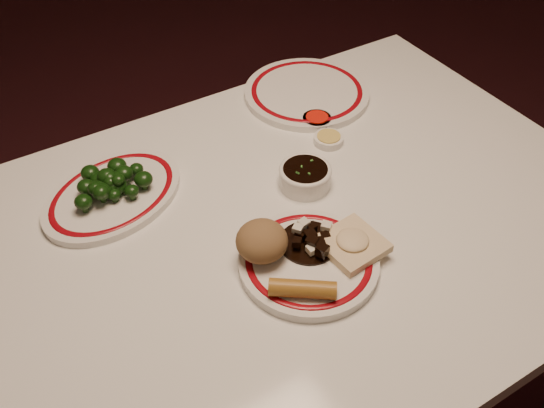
{
  "coord_description": "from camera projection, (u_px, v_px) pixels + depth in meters",
  "views": [
    {
      "loc": [
        -0.47,
        -0.66,
        1.55
      ],
      "look_at": [
        -0.06,
        0.01,
        0.8
      ],
      "focal_mm": 40.0,
      "sensor_mm": 36.0,
      "label": 1
    }
  ],
  "objects": [
    {
      "name": "sweet_sour_dish",
      "position": [
        317.0,
        120.0,
        1.34
      ],
      "size": [
        0.06,
        0.06,
        0.02
      ],
      "color": "white",
      "rests_on": "dining_table"
    },
    {
      "name": "stirfry_heap",
      "position": [
        311.0,
        240.0,
        1.05
      ],
      "size": [
        0.1,
        0.11,
        0.03
      ],
      "color": "black",
      "rests_on": "main_plate"
    },
    {
      "name": "dining_table",
      "position": [
        303.0,
        248.0,
        1.2
      ],
      "size": [
        1.2,
        0.9,
        0.75
      ],
      "color": "white",
      "rests_on": "ground"
    },
    {
      "name": "far_plate",
      "position": [
        307.0,
        92.0,
        1.42
      ],
      "size": [
        0.32,
        0.32,
        0.02
      ],
      "color": "white",
      "rests_on": "dining_table"
    },
    {
      "name": "fried_wonton",
      "position": [
        352.0,
        243.0,
        1.04
      ],
      "size": [
        0.11,
        0.11,
        0.03
      ],
      "color": "beige",
      "rests_on": "main_plate"
    },
    {
      "name": "spring_roll",
      "position": [
        303.0,
        289.0,
        0.97
      ],
      "size": [
        0.11,
        0.09,
        0.03
      ],
      "primitive_type": "cylinder",
      "rotation": [
        1.57,
        0.0,
        0.94
      ],
      "color": "#A37028",
      "rests_on": "main_plate"
    },
    {
      "name": "mustard_dish",
      "position": [
        329.0,
        139.0,
        1.29
      ],
      "size": [
        0.06,
        0.06,
        0.02
      ],
      "color": "white",
      "rests_on": "dining_table"
    },
    {
      "name": "broccoli_pile",
      "position": [
        109.0,
        182.0,
        1.14
      ],
      "size": [
        0.15,
        0.12,
        0.05
      ],
      "color": "#23471C",
      "rests_on": "broccoli_plate"
    },
    {
      "name": "broccoli_plate",
      "position": [
        113.0,
        195.0,
        1.16
      ],
      "size": [
        0.35,
        0.33,
        0.02
      ],
      "color": "white",
      "rests_on": "dining_table"
    },
    {
      "name": "rice_mound",
      "position": [
        262.0,
        241.0,
        1.02
      ],
      "size": [
        0.09,
        0.09,
        0.06
      ],
      "primitive_type": "ellipsoid",
      "color": "olive",
      "rests_on": "main_plate"
    },
    {
      "name": "soy_bowl",
      "position": [
        305.0,
        177.0,
        1.18
      ],
      "size": [
        0.1,
        0.1,
        0.04
      ],
      "color": "white",
      "rests_on": "dining_table"
    },
    {
      "name": "main_plate",
      "position": [
        309.0,
        262.0,
        1.04
      ],
      "size": [
        0.29,
        0.29,
        0.02
      ],
      "color": "white",
      "rests_on": "dining_table"
    }
  ]
}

